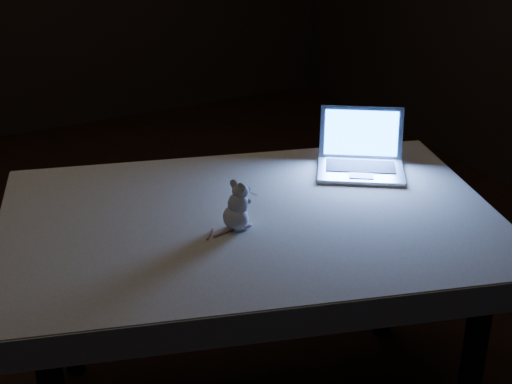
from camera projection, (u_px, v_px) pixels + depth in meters
floor at (155, 333)px, 2.89m from camera, size 5.00×5.00×0.00m
table at (251, 321)px, 2.34m from camera, size 1.56×1.23×0.73m
tablecloth at (277, 219)px, 2.25m from camera, size 1.73×1.51×0.09m
laptop at (362, 147)px, 2.42m from camera, size 0.37×0.36×0.19m
plush_mouse at (235, 206)px, 2.08m from camera, size 0.15×0.15×0.14m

